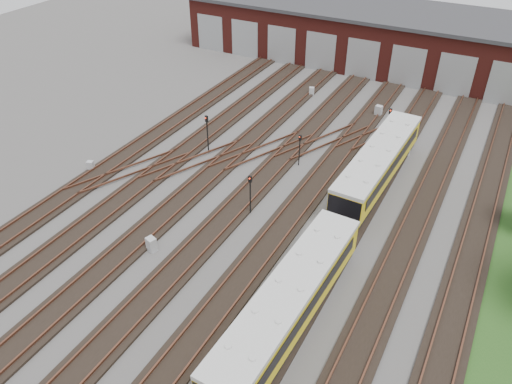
% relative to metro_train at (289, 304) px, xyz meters
% --- Properties ---
extents(ground, '(120.00, 120.00, 0.00)m').
position_rel_metro_train_xyz_m(ground, '(-6.00, 2.18, -1.79)').
color(ground, '#454240').
rests_on(ground, ground).
extents(track_network, '(30.40, 70.00, 0.33)m').
position_rel_metro_train_xyz_m(track_network, '(-6.17, 2.76, -1.68)').
color(track_network, black).
rests_on(track_network, ground).
extents(maintenance_shed, '(51.00, 12.50, 6.35)m').
position_rel_metro_train_xyz_m(maintenance_shed, '(-6.01, 42.15, 1.41)').
color(maintenance_shed, '#581A16').
rests_on(maintenance_shed, ground).
extents(metro_train, '(2.98, 45.88, 2.85)m').
position_rel_metro_train_xyz_m(metro_train, '(0.00, 0.00, 0.00)').
color(metro_train, black).
rests_on(metro_train, ground).
extents(signal_mast_0, '(0.31, 0.30, 3.50)m').
position_rel_metro_train_xyz_m(signal_mast_0, '(-14.12, 13.93, 0.45)').
color(signal_mast_0, black).
rests_on(signal_mast_0, ground).
extents(signal_mast_1, '(0.25, 0.23, 2.80)m').
position_rel_metro_train_xyz_m(signal_mast_1, '(-6.42, 15.75, -0.00)').
color(signal_mast_1, black).
rests_on(signal_mast_1, ground).
extents(signal_mast_2, '(0.27, 0.25, 3.32)m').
position_rel_metro_train_xyz_m(signal_mast_2, '(-1.17, 22.90, 0.32)').
color(signal_mast_2, black).
rests_on(signal_mast_2, ground).
extents(signal_mast_3, '(0.25, 0.23, 3.17)m').
position_rel_metro_train_xyz_m(signal_mast_3, '(-6.80, 8.10, 0.23)').
color(signal_mast_3, black).
rests_on(signal_mast_3, ground).
extents(relay_cabinet_0, '(0.62, 0.56, 0.85)m').
position_rel_metro_train_xyz_m(relay_cabinet_0, '(-21.00, 6.96, -1.37)').
color(relay_cabinet_0, '#ACAEB1').
rests_on(relay_cabinet_0, ground).
extents(relay_cabinet_1, '(0.65, 0.61, 0.88)m').
position_rel_metro_train_xyz_m(relay_cabinet_1, '(-11.02, 29.23, -1.35)').
color(relay_cabinet_1, '#ACAEB1').
rests_on(relay_cabinet_1, ground).
extents(relay_cabinet_2, '(0.74, 0.68, 1.02)m').
position_rel_metro_train_xyz_m(relay_cabinet_2, '(-10.52, 1.51, -1.28)').
color(relay_cabinet_2, '#ACAEB1').
rests_on(relay_cabinet_2, ground).
extents(relay_cabinet_3, '(0.71, 0.62, 1.07)m').
position_rel_metro_train_xyz_m(relay_cabinet_3, '(-3.34, 27.78, -1.26)').
color(relay_cabinet_3, '#ACAEB1').
rests_on(relay_cabinet_3, ground).
extents(relay_cabinet_4, '(0.67, 0.62, 0.89)m').
position_rel_metro_train_xyz_m(relay_cabinet_4, '(0.97, 21.59, -1.35)').
color(relay_cabinet_4, '#ACAEB1').
rests_on(relay_cabinet_4, ground).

